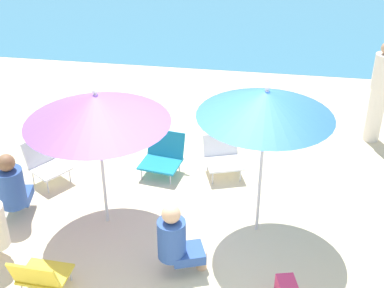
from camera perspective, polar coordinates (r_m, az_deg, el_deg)
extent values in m
plane|color=beige|center=(6.50, 0.70, -11.47)|extent=(40.00, 40.00, 0.00)
cylinder|color=silver|center=(6.32, 7.44, -2.23)|extent=(0.04, 0.04, 1.92)
cone|color=blue|center=(5.93, 7.94, 4.34)|extent=(1.56, 1.56, 0.32)
sphere|color=silver|center=(5.86, 8.07, 6.00)|extent=(0.06, 0.06, 0.06)
cylinder|color=silver|center=(6.53, -9.65, -1.87)|extent=(0.04, 0.04, 1.80)
cone|color=#8E56C6|center=(6.19, -10.21, 3.80)|extent=(1.72, 1.72, 0.36)
sphere|color=silver|center=(6.10, -10.38, 5.58)|extent=(0.06, 0.06, 0.06)
cube|color=white|center=(7.72, 3.44, -2.02)|extent=(0.64, 0.62, 0.03)
cube|color=white|center=(7.85, 3.06, -0.05)|extent=(0.52, 0.29, 0.32)
cylinder|color=silver|center=(7.67, 5.22, -3.36)|extent=(0.02, 0.02, 0.20)
cylinder|color=silver|center=(7.59, 2.23, -3.66)|extent=(0.02, 0.02, 0.20)
cylinder|color=silver|center=(7.98, 4.54, -1.88)|extent=(0.02, 0.02, 0.20)
cylinder|color=silver|center=(7.90, 1.66, -2.15)|extent=(0.02, 0.02, 0.20)
cube|color=gold|center=(6.13, -15.46, -13.30)|extent=(0.54, 0.42, 0.03)
cube|color=gold|center=(5.88, -16.61, -13.41)|extent=(0.53, 0.16, 0.35)
cylinder|color=silver|center=(6.39, -16.43, -12.72)|extent=(0.02, 0.02, 0.19)
cylinder|color=silver|center=(6.23, -12.92, -13.44)|extent=(0.02, 0.02, 0.19)
cube|color=white|center=(7.81, -14.95, -2.60)|extent=(0.64, 0.64, 0.03)
cube|color=white|center=(7.89, -16.12, -0.75)|extent=(0.38, 0.47, 0.38)
cylinder|color=silver|center=(7.82, -12.97, -3.32)|extent=(0.02, 0.02, 0.22)
cylinder|color=silver|center=(7.66, -15.22, -4.42)|extent=(0.02, 0.02, 0.22)
cylinder|color=silver|center=(8.08, -14.48, -2.34)|extent=(0.02, 0.02, 0.22)
cylinder|color=silver|center=(7.93, -16.68, -3.38)|extent=(0.02, 0.02, 0.22)
cube|color=teal|center=(7.74, -3.40, -2.12)|extent=(0.62, 0.56, 0.03)
cube|color=teal|center=(7.84, -2.78, 0.03)|extent=(0.57, 0.23, 0.38)
cylinder|color=silver|center=(7.58, -2.33, -3.80)|extent=(0.02, 0.02, 0.18)
cylinder|color=silver|center=(7.72, -5.43, -3.22)|extent=(0.02, 0.02, 0.18)
cylinder|color=silver|center=(7.88, -1.38, -2.34)|extent=(0.02, 0.02, 0.18)
cylinder|color=silver|center=(8.02, -4.38, -1.81)|extent=(0.02, 0.02, 0.18)
cylinder|color=silver|center=(9.03, 19.02, 3.01)|extent=(0.26, 0.26, 0.91)
cylinder|color=silver|center=(8.74, 19.81, 7.31)|extent=(0.30, 0.30, 0.56)
cube|color=#2D519E|center=(7.35, -18.16, -5.32)|extent=(0.41, 0.42, 0.12)
cylinder|color=#896042|center=(7.54, -17.74, -5.36)|extent=(0.12, 0.12, 0.23)
cylinder|color=#2D519E|center=(7.07, -18.82, -4.45)|extent=(0.34, 0.34, 0.52)
sphere|color=#896042|center=(6.88, -19.31, -1.91)|extent=(0.22, 0.22, 0.22)
cube|color=#2D519E|center=(6.11, -0.45, -11.67)|extent=(0.45, 0.42, 0.12)
cylinder|color=#DBAD84|center=(6.21, 1.04, -12.32)|extent=(0.12, 0.12, 0.24)
cylinder|color=#2D519E|center=(5.93, -2.20, -10.16)|extent=(0.32, 0.32, 0.48)
sphere|color=#DBAD84|center=(5.71, -2.26, -7.51)|extent=(0.21, 0.21, 0.21)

